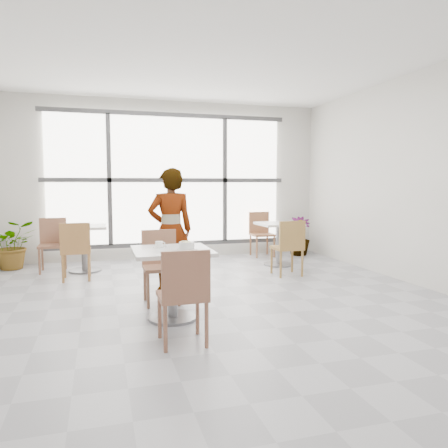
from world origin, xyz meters
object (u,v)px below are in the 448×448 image
object	(u,v)px
person	(171,230)
bg_chair_right_far	(261,231)
chair_near	(184,291)
bg_table_left	(84,242)
bg_chair_left_far	(53,241)
chair_far	(160,261)
plant_right	(299,236)
plant_left	(13,245)
oatmeal_bowl	(187,246)
coffee_cup	(159,245)
main_table	(172,271)
bg_chair_right_near	(289,244)
bg_table_right	(279,238)

from	to	relation	value
person	bg_chair_right_far	xyz separation A→B (m)	(2.18, 2.31, -0.32)
chair_near	bg_table_left	size ratio (longest dim) A/B	1.16
bg_table_left	bg_chair_left_far	distance (m)	0.53
chair_near	person	world-z (taller)	person
bg_chair_left_far	bg_chair_right_far	bearing A→B (deg)	6.92
bg_chair_left_far	chair_near	bearing A→B (deg)	-69.39
chair_near	chair_far	size ratio (longest dim) A/B	1.00
plant_right	bg_chair_left_far	bearing A→B (deg)	-176.24
chair_near	plant_left	size ratio (longest dim) A/B	1.06
oatmeal_bowl	coffee_cup	distance (m)	0.34
main_table	coffee_cup	xyz separation A→B (m)	(-0.11, 0.15, 0.26)
bg_chair_left_far	bg_chair_right_far	distance (m)	3.85
person	coffee_cup	bearing A→B (deg)	73.10
bg_chair_right_far	plant_left	xyz separation A→B (m)	(-4.49, -0.09, -0.09)
chair_far	bg_chair_right_near	world-z (taller)	same
bg_table_right	main_table	bearing A→B (deg)	-132.85
coffee_cup	bg_table_left	bearing A→B (deg)	107.50
oatmeal_bowl	bg_chair_left_far	bearing A→B (deg)	117.24
coffee_cup	bg_chair_right_near	world-z (taller)	bg_chair_right_near
chair_far	oatmeal_bowl	distance (m)	0.87
chair_far	coffee_cup	distance (m)	0.64
person	plant_left	distance (m)	3.23
oatmeal_bowl	plant_left	size ratio (longest dim) A/B	0.26
oatmeal_bowl	bg_chair_left_far	world-z (taller)	bg_chair_left_far
main_table	bg_chair_left_far	distance (m)	3.38
coffee_cup	plant_left	xyz separation A→B (m)	(-2.02, 3.27, -0.37)
oatmeal_bowl	person	xyz separation A→B (m)	(0.04, 1.28, 0.03)
person	bg_chair_right_near	xyz separation A→B (m)	(1.90, 0.40, -0.32)
bg_table_right	bg_chair_right_far	distance (m)	1.03
oatmeal_bowl	bg_table_left	distance (m)	3.17
person	bg_chair_right_near	bearing A→B (deg)	-169.65
chair_far	oatmeal_bowl	world-z (taller)	chair_far
person	bg_table_right	xyz separation A→B (m)	(2.12, 1.27, -0.33)
chair_far	oatmeal_bowl	xyz separation A→B (m)	(0.17, -0.80, 0.29)
bg_table_left	plant_right	distance (m)	4.11
plant_left	plant_right	distance (m)	5.24
coffee_cup	bg_table_left	world-z (taller)	coffee_cup
chair_far	person	world-z (taller)	person
oatmeal_bowl	bg_table_right	bearing A→B (deg)	49.89
coffee_cup	bg_chair_left_far	bearing A→B (deg)	115.09
bg_table_left	bg_chair_right_near	bearing A→B (deg)	-22.63
bg_chair_left_far	plant_left	world-z (taller)	bg_chair_left_far
main_table	coffee_cup	bearing A→B (deg)	126.80
chair_far	bg_table_left	xyz separation A→B (m)	(-0.94, 2.15, -0.01)
bg_table_left	bg_table_right	world-z (taller)	same
bg_chair_right_far	bg_chair_left_far	bearing A→B (deg)	-173.08
bg_chair_right_far	plant_right	world-z (taller)	bg_chair_right_far
bg_chair_right_near	person	bearing A→B (deg)	11.74
chair_far	bg_chair_left_far	world-z (taller)	same
person	bg_chair_right_near	size ratio (longest dim) A/B	1.88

